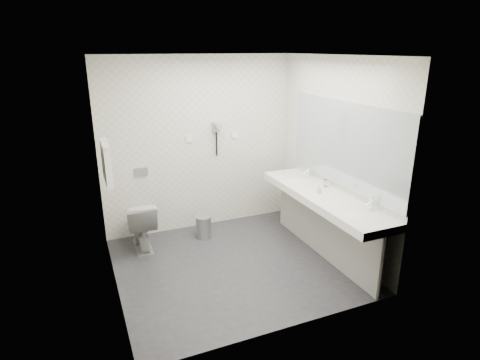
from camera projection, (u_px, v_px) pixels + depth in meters
name	position (u px, v px, depth m)	size (l,w,h in m)	color
floor	(234.00, 265.00, 4.99)	(2.80, 2.80, 0.00)	#2B2A2F
ceiling	(232.00, 55.00, 4.20)	(2.80, 2.80, 0.00)	white
wall_back	(199.00, 145.00, 5.73)	(2.80, 2.80, 0.00)	silver
wall_front	(289.00, 209.00, 3.46)	(2.80, 2.80, 0.00)	silver
wall_left	(106.00, 184.00, 4.08)	(2.60, 2.60, 0.00)	silver
wall_right	(334.00, 157.00, 5.12)	(2.60, 2.60, 0.00)	silver
vanity_counter	(323.00, 198.00, 4.98)	(0.55, 2.20, 0.10)	white
vanity_panel	(322.00, 228.00, 5.13)	(0.03, 2.15, 0.75)	gray
vanity_post_near	(381.00, 266.00, 4.23)	(0.06, 0.06, 0.75)	silver
vanity_post_far	(285.00, 201.00, 6.05)	(0.06, 0.06, 0.75)	silver
mirror	(344.00, 145.00, 4.87)	(0.02, 2.20, 1.05)	#B2BCC6
basin_near	(357.00, 214.00, 4.40)	(0.40, 0.31, 0.05)	white
basin_far	(296.00, 180.00, 5.54)	(0.40, 0.31, 0.05)	white
faucet_near	(372.00, 204.00, 4.45)	(0.04, 0.04, 0.15)	silver
faucet_far	(309.00, 172.00, 5.58)	(0.04, 0.04, 0.15)	silver
soap_bottle_a	(319.00, 190.00, 4.97)	(0.04, 0.04, 0.10)	silver
glass_left	(326.00, 183.00, 5.20)	(0.05, 0.05, 0.10)	silver
toilet	(141.00, 224.00, 5.32)	(0.38, 0.67, 0.68)	white
flush_plate	(141.00, 172.00, 5.50)	(0.18, 0.02, 0.12)	#B2B5BA
pedal_bin	(204.00, 227.00, 5.67)	(0.22, 0.22, 0.30)	#B2B5BA
bin_lid	(203.00, 217.00, 5.62)	(0.22, 0.22, 0.01)	#B2B5BA
towel_rail	(103.00, 144.00, 4.48)	(0.02, 0.02, 0.62)	silver
towel_near	(108.00, 166.00, 4.43)	(0.07, 0.24, 0.48)	white
towel_far	(105.00, 160.00, 4.68)	(0.07, 0.24, 0.48)	white
dryer_cradle	(216.00, 127.00, 5.72)	(0.10, 0.04, 0.14)	#9A9B9F
dryer_barrel	(218.00, 126.00, 5.65)	(0.08, 0.08, 0.14)	#9A9B9F
dryer_cord	(217.00, 144.00, 5.79)	(0.02, 0.02, 0.35)	black
switch_plate_a	(189.00, 139.00, 5.64)	(0.09, 0.02, 0.09)	white
switch_plate_b	(235.00, 135.00, 5.90)	(0.09, 0.02, 0.09)	white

